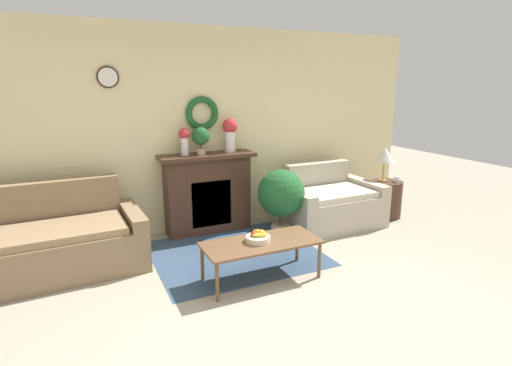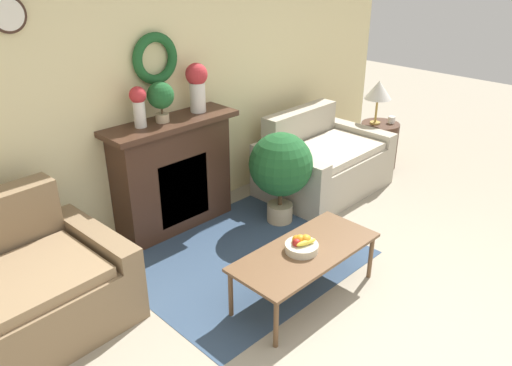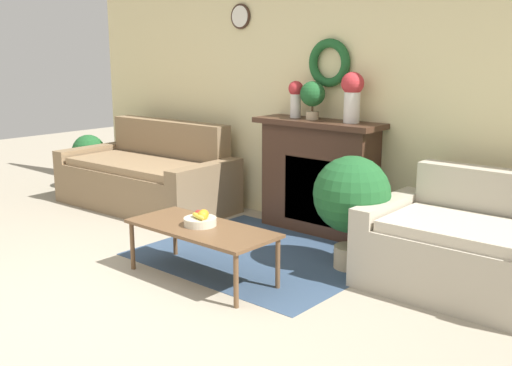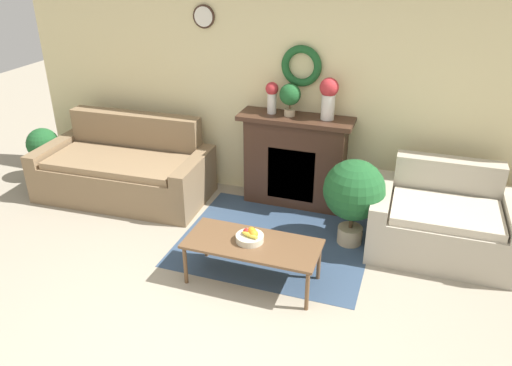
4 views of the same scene
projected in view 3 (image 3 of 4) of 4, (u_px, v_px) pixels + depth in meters
The scene contains 13 objects.
ground_plane at pixel (82, 318), 3.91m from camera, with size 16.00×16.00×0.00m, color #9E937F.
floor_rug at pixel (262, 254), 5.11m from camera, with size 1.90×1.63×0.01m.
wall_back at pixel (329, 88), 5.66m from camera, with size 6.80×0.15×2.70m.
fireplace at pixel (318, 176), 5.66m from camera, with size 1.27×0.41×1.07m.
couch_left at pixel (149, 178), 6.63m from camera, with size 2.04×1.07×0.92m.
loveseat_right at pixel (466, 249), 4.31m from camera, with size 1.39×0.96×0.85m.
coffee_table at pixel (202, 231), 4.51m from camera, with size 1.20×0.53×0.41m.
fruit_bowl at pixel (201, 219), 4.52m from camera, with size 0.25×0.25×0.13m.
vase_on_mantel_left at pixel (296, 96), 5.69m from camera, with size 0.14×0.14×0.35m.
vase_on_mantel_right at pixel (352, 93), 5.27m from camera, with size 0.20×0.20×0.45m.
potted_plant_on_mantel at pixel (313, 95), 5.53m from camera, with size 0.23×0.23×0.35m.
potted_plant_floor_by_couch at pixel (89, 156), 7.43m from camera, with size 0.40×0.40×0.68m.
potted_plant_floor_by_loveseat at pixel (352, 198), 4.68m from camera, with size 0.61×0.61×0.91m.
Camera 3 is at (3.23, -1.99, 1.72)m, focal length 42.00 mm.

